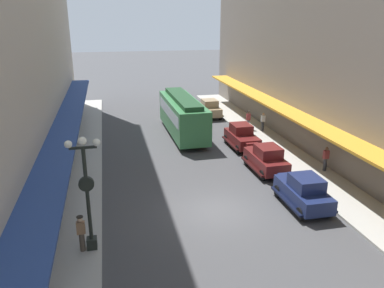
{
  "coord_description": "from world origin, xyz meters",
  "views": [
    {
      "loc": [
        -5.28,
        -17.51,
        9.88
      ],
      "look_at": [
        0.0,
        6.0,
        1.8
      ],
      "focal_mm": 35.68,
      "sensor_mm": 36.0,
      "label": 1
    }
  ],
  "objects_px": {
    "streetcar": "(183,114)",
    "fire_hydrant": "(282,157)",
    "lamp_post_with_clock": "(87,190)",
    "pedestrian_3": "(326,159)",
    "pedestrian_2": "(248,120)",
    "parked_car_1": "(209,108)",
    "parked_car_3": "(242,136)",
    "pedestrian_1": "(263,122)",
    "pedestrian_0": "(81,233)",
    "parked_car_0": "(303,191)",
    "parked_car_2": "(266,158)"
  },
  "relations": [
    {
      "from": "parked_car_1",
      "to": "pedestrian_1",
      "type": "bearing_deg",
      "value": -63.3
    },
    {
      "from": "parked_car_0",
      "to": "pedestrian_1",
      "type": "relative_size",
      "value": 2.6
    },
    {
      "from": "parked_car_3",
      "to": "fire_hydrant",
      "type": "distance_m",
      "value": 4.36
    },
    {
      "from": "lamp_post_with_clock",
      "to": "pedestrian_3",
      "type": "distance_m",
      "value": 16.08
    },
    {
      "from": "pedestrian_2",
      "to": "pedestrian_3",
      "type": "relative_size",
      "value": 1.02
    },
    {
      "from": "fire_hydrant",
      "to": "pedestrian_1",
      "type": "bearing_deg",
      "value": 77.24
    },
    {
      "from": "lamp_post_with_clock",
      "to": "fire_hydrant",
      "type": "relative_size",
      "value": 6.29
    },
    {
      "from": "parked_car_2",
      "to": "pedestrian_1",
      "type": "distance_m",
      "value": 9.17
    },
    {
      "from": "parked_car_1",
      "to": "parked_car_2",
      "type": "relative_size",
      "value": 1.0
    },
    {
      "from": "lamp_post_with_clock",
      "to": "fire_hydrant",
      "type": "distance_m",
      "value": 15.19
    },
    {
      "from": "parked_car_0",
      "to": "parked_car_1",
      "type": "distance_m",
      "value": 20.07
    },
    {
      "from": "parked_car_0",
      "to": "parked_car_1",
      "type": "bearing_deg",
      "value": 89.67
    },
    {
      "from": "parked_car_1",
      "to": "pedestrian_1",
      "type": "relative_size",
      "value": 2.62
    },
    {
      "from": "streetcar",
      "to": "pedestrian_2",
      "type": "height_order",
      "value": "streetcar"
    },
    {
      "from": "streetcar",
      "to": "fire_hydrant",
      "type": "distance_m",
      "value": 9.98
    },
    {
      "from": "pedestrian_0",
      "to": "pedestrian_1",
      "type": "bearing_deg",
      "value": 46.27
    },
    {
      "from": "lamp_post_with_clock",
      "to": "pedestrian_0",
      "type": "xyz_separation_m",
      "value": [
        -0.4,
        -0.1,
        -1.97
      ]
    },
    {
      "from": "streetcar",
      "to": "parked_car_2",
      "type": "bearing_deg",
      "value": -67.78
    },
    {
      "from": "pedestrian_3",
      "to": "parked_car_3",
      "type": "bearing_deg",
      "value": 120.59
    },
    {
      "from": "parked_car_3",
      "to": "pedestrian_1",
      "type": "distance_m",
      "value": 4.73
    },
    {
      "from": "streetcar",
      "to": "lamp_post_with_clock",
      "type": "height_order",
      "value": "lamp_post_with_clock"
    },
    {
      "from": "parked_car_3",
      "to": "pedestrian_2",
      "type": "xyz_separation_m",
      "value": [
        2.14,
        4.26,
        0.07
      ]
    },
    {
      "from": "parked_car_3",
      "to": "pedestrian_3",
      "type": "height_order",
      "value": "parked_car_3"
    },
    {
      "from": "parked_car_0",
      "to": "streetcar",
      "type": "relative_size",
      "value": 0.44
    },
    {
      "from": "fire_hydrant",
      "to": "pedestrian_1",
      "type": "relative_size",
      "value": 0.5
    },
    {
      "from": "fire_hydrant",
      "to": "pedestrian_2",
      "type": "relative_size",
      "value": 0.49
    },
    {
      "from": "pedestrian_3",
      "to": "pedestrian_0",
      "type": "bearing_deg",
      "value": -158.75
    },
    {
      "from": "fire_hydrant",
      "to": "pedestrian_2",
      "type": "xyz_separation_m",
      "value": [
        0.62,
        8.33,
        0.45
      ]
    },
    {
      "from": "pedestrian_3",
      "to": "parked_car_1",
      "type": "bearing_deg",
      "value": 102.79
    },
    {
      "from": "parked_car_0",
      "to": "pedestrian_2",
      "type": "bearing_deg",
      "value": 81.07
    },
    {
      "from": "parked_car_1",
      "to": "lamp_post_with_clock",
      "type": "distance_m",
      "value": 24.65
    },
    {
      "from": "lamp_post_with_clock",
      "to": "pedestrian_0",
      "type": "distance_m",
      "value": 2.02
    },
    {
      "from": "parked_car_2",
      "to": "pedestrian_3",
      "type": "height_order",
      "value": "parked_car_2"
    },
    {
      "from": "parked_car_1",
      "to": "lamp_post_with_clock",
      "type": "relative_size",
      "value": 0.83
    },
    {
      "from": "streetcar",
      "to": "fire_hydrant",
      "type": "bearing_deg",
      "value": -56.76
    },
    {
      "from": "parked_car_3",
      "to": "pedestrian_1",
      "type": "bearing_deg",
      "value": 47.08
    },
    {
      "from": "streetcar",
      "to": "pedestrian_0",
      "type": "bearing_deg",
      "value": -115.42
    },
    {
      "from": "pedestrian_0",
      "to": "pedestrian_3",
      "type": "distance_m",
      "value": 16.37
    },
    {
      "from": "lamp_post_with_clock",
      "to": "streetcar",
      "type": "bearing_deg",
      "value": 65.59
    },
    {
      "from": "parked_car_1",
      "to": "streetcar",
      "type": "distance_m",
      "value": 6.97
    },
    {
      "from": "parked_car_3",
      "to": "streetcar",
      "type": "relative_size",
      "value": 0.44
    },
    {
      "from": "streetcar",
      "to": "pedestrian_3",
      "type": "xyz_separation_m",
      "value": [
        7.53,
        -10.33,
        -0.91
      ]
    },
    {
      "from": "pedestrian_2",
      "to": "streetcar",
      "type": "bearing_deg",
      "value": -179.45
    },
    {
      "from": "parked_car_0",
      "to": "streetcar",
      "type": "height_order",
      "value": "streetcar"
    },
    {
      "from": "pedestrian_2",
      "to": "fire_hydrant",
      "type": "bearing_deg",
      "value": -94.26
    },
    {
      "from": "pedestrian_1",
      "to": "lamp_post_with_clock",
      "type": "bearing_deg",
      "value": -133.15
    },
    {
      "from": "pedestrian_0",
      "to": "pedestrian_3",
      "type": "bearing_deg",
      "value": 21.25
    },
    {
      "from": "parked_car_3",
      "to": "pedestrian_3",
      "type": "distance_m",
      "value": 7.12
    },
    {
      "from": "parked_car_0",
      "to": "pedestrian_0",
      "type": "height_order",
      "value": "parked_car_0"
    },
    {
      "from": "parked_car_3",
      "to": "pedestrian_0",
      "type": "height_order",
      "value": "parked_car_3"
    }
  ]
}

